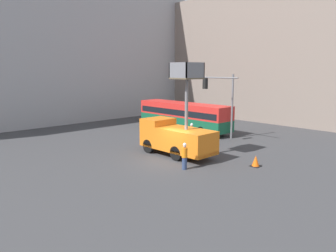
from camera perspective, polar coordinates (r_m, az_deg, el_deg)
name	(u,v)px	position (r m, az deg, el deg)	size (l,w,h in m)	color
ground_plane	(170,161)	(23.33, 0.26, -6.16)	(120.00, 120.00, 0.00)	#38383A
building_backdrop_far	(27,37)	(43.84, -23.36, 14.07)	(44.00, 10.00, 20.55)	#9E9EA3
building_backdrop_side	(269,57)	(46.50, 17.23, 11.36)	(10.00, 28.00, 16.07)	gray
utility_truck	(176,136)	(24.60, 1.37, -1.67)	(2.30, 6.13, 6.91)	orange
city_bus	(184,114)	(34.93, 2.74, 2.06)	(2.52, 11.26, 2.92)	#145638
traffic_light_pole	(223,96)	(29.87, 9.55, 5.24)	(4.11, 3.86, 6.01)	slate
road_worker_near_truck	(185,156)	(21.31, 2.90, -5.28)	(0.38, 0.38, 1.76)	navy
road_worker_directing	(192,134)	(28.16, 4.13, -1.40)	(0.38, 0.38, 1.90)	navy
traffic_cone_near_truck	(256,161)	(22.83, 15.02, -5.96)	(0.65, 0.65, 0.74)	black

